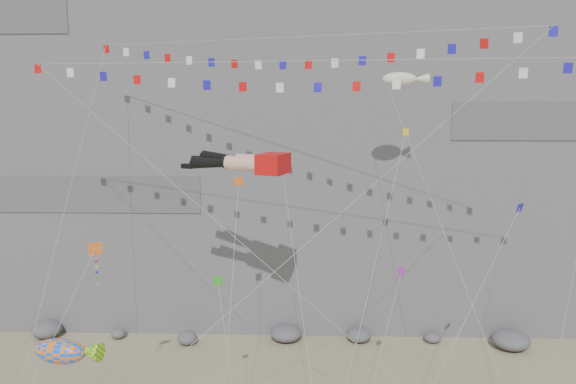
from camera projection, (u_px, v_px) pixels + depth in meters
The scene contains 13 objects.
cliff at pixel (291, 46), 57.02m from camera, with size 80.00×28.00×50.00m, color slate.
talus_boulders at pixel (286, 333), 46.26m from camera, with size 60.00×3.00×1.20m, color #5E5E63, non-canonical shape.
legs_kite at pixel (245, 163), 34.87m from camera, with size 9.66×19.23×22.87m.
flag_banner_upper at pixel (295, 38), 34.59m from camera, with size 27.91×18.10×30.34m.
flag_banner_lower at pixel (299, 62), 31.63m from camera, with size 32.39×9.62×25.71m.
harlequin_kite at pixel (95, 250), 31.43m from camera, with size 4.83×8.65×14.33m.
fish_windsock at pixel (60, 351), 28.29m from camera, with size 4.03×5.35×8.53m.
blimp_windsock at pixel (400, 80), 37.48m from camera, with size 7.44×15.73×26.35m.
small_kite_a at pixel (238, 187), 34.10m from camera, with size 1.09×13.29×19.40m.
small_kite_b at pixel (401, 275), 33.80m from camera, with size 5.73×13.38×16.54m.
small_kite_c at pixel (219, 285), 30.96m from camera, with size 3.71×11.01×14.54m.
small_kite_d at pixel (404, 141), 35.13m from camera, with size 6.93×15.61×24.01m.
small_kite_e at pixel (517, 214), 30.24m from camera, with size 10.16×9.12×18.84m.
Camera 1 is at (1.45, -26.68, 19.76)m, focal length 35.00 mm.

